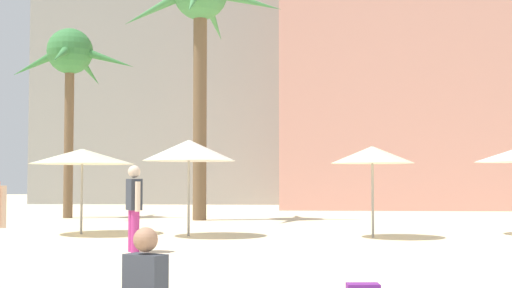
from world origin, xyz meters
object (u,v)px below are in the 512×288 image
object	(u,v)px
cafe_umbrella_5	(82,156)
palm_tree_far_left	(201,14)
person_mid_left	(134,205)
palm_tree_center	(70,62)
cafe_umbrella_4	(189,150)
cafe_umbrella_1	(372,155)

from	to	relation	value
cafe_umbrella_5	palm_tree_far_left	bearing A→B (deg)	72.85
person_mid_left	palm_tree_center	bearing A→B (deg)	-95.41
palm_tree_far_left	person_mid_left	world-z (taller)	palm_tree_far_left
palm_tree_far_left	cafe_umbrella_4	world-z (taller)	palm_tree_far_left
person_mid_left	palm_tree_far_left	bearing A→B (deg)	-117.92
cafe_umbrella_5	cafe_umbrella_4	bearing A→B (deg)	-8.26
palm_tree_far_left	person_mid_left	xyz separation A→B (m)	(0.51, -10.71, -6.25)
cafe_umbrella_5	person_mid_left	xyz separation A→B (m)	(2.49, -4.28, -1.08)
palm_tree_far_left	cafe_umbrella_4	size ratio (longest dim) A/B	3.73
cafe_umbrella_4	person_mid_left	size ratio (longest dim) A/B	1.43
cafe_umbrella_5	palm_tree_center	bearing A→B (deg)	112.15
cafe_umbrella_5	cafe_umbrella_1	bearing A→B (deg)	-3.40
person_mid_left	cafe_umbrella_5	bearing A→B (deg)	-90.42
palm_tree_far_left	person_mid_left	bearing A→B (deg)	-87.27
palm_tree_center	cafe_umbrella_1	world-z (taller)	palm_tree_center
palm_tree_far_left	palm_tree_center	world-z (taller)	palm_tree_far_left
palm_tree_far_left	palm_tree_center	bearing A→B (deg)	168.85
palm_tree_far_left	cafe_umbrella_1	bearing A→B (deg)	-52.07
cafe_umbrella_4	person_mid_left	bearing A→B (deg)	-95.22
palm_tree_far_left	cafe_umbrella_1	xyz separation A→B (m)	(5.35, -6.87, -5.17)
palm_tree_far_left	cafe_umbrella_5	world-z (taller)	palm_tree_far_left
cafe_umbrella_1	person_mid_left	world-z (taller)	cafe_umbrella_1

